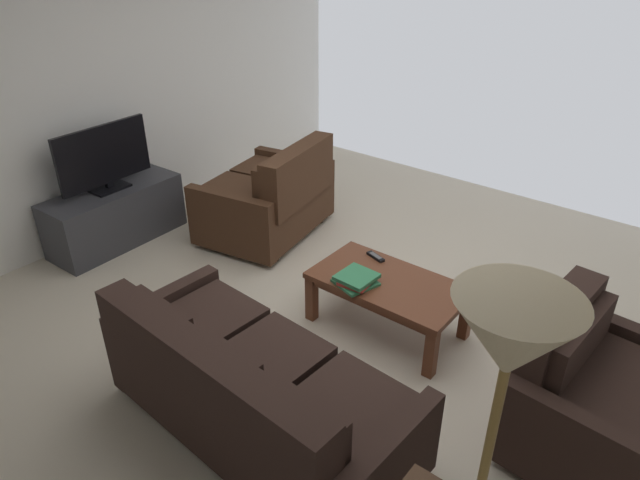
% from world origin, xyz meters
% --- Properties ---
extents(ground_plane, '(5.44, 5.90, 0.01)m').
position_xyz_m(ground_plane, '(0.00, 0.00, -0.00)').
color(ground_plane, beige).
extents(wall_right, '(0.12, 5.90, 2.73)m').
position_xyz_m(wall_right, '(2.72, 0.00, 1.37)').
color(wall_right, white).
rests_on(wall_right, ground).
extents(sofa_main, '(1.85, 0.92, 0.81)m').
position_xyz_m(sofa_main, '(-0.15, 1.17, 0.35)').
color(sofa_main, black).
rests_on(sofa_main, ground).
extents(loveseat_near, '(1.05, 1.30, 0.89)m').
position_xyz_m(loveseat_near, '(1.41, -0.68, 0.37)').
color(loveseat_near, black).
rests_on(loveseat_near, ground).
extents(coffee_table, '(1.06, 0.58, 0.40)m').
position_xyz_m(coffee_table, '(-0.20, -0.14, 0.34)').
color(coffee_table, brown).
rests_on(coffee_table, ground).
extents(floor_lamp, '(0.32, 0.32, 1.77)m').
position_xyz_m(floor_lamp, '(-1.55, 1.56, 1.50)').
color(floor_lamp, olive).
rests_on(floor_lamp, ground).
extents(tv_stand, '(0.50, 1.22, 0.52)m').
position_xyz_m(tv_stand, '(2.41, 0.30, 0.26)').
color(tv_stand, '#38383D').
rests_on(tv_stand, ground).
extents(flat_tv, '(0.21, 0.87, 0.57)m').
position_xyz_m(flat_tv, '(2.41, 0.30, 0.81)').
color(flat_tv, black).
rests_on(flat_tv, tv_stand).
extents(armchair_side, '(0.94, 1.02, 0.86)m').
position_xyz_m(armchair_side, '(-1.66, 0.08, 0.36)').
color(armchair_side, black).
rests_on(armchair_side, ground).
extents(book_stack, '(0.30, 0.31, 0.07)m').
position_xyz_m(book_stack, '(-0.05, 0.03, 0.44)').
color(book_stack, '#337F51').
rests_on(book_stack, coffee_table).
extents(tv_remote, '(0.17, 0.09, 0.02)m').
position_xyz_m(tv_remote, '(0.04, -0.34, 0.41)').
color(tv_remote, black).
rests_on(tv_remote, coffee_table).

